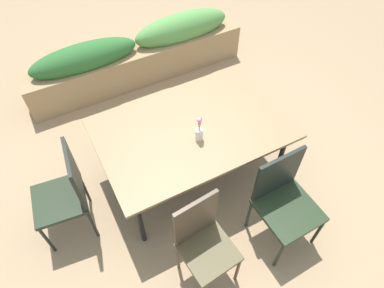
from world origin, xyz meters
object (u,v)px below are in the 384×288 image
(chair_near_right, at_px, (284,198))
(chair_end_left, at_px, (66,191))
(chair_near_left, at_px, (203,240))
(flower_vase, at_px, (199,130))
(planter_box, at_px, (138,56))
(dining_table, at_px, (192,130))

(chair_near_right, height_order, chair_end_left, chair_end_left)
(chair_near_left, xyz_separation_m, flower_vase, (0.39, 0.79, 0.30))
(chair_near_right, height_order, planter_box, chair_near_right)
(flower_vase, bearing_deg, chair_near_left, -116.44)
(flower_vase, bearing_deg, chair_end_left, 173.05)
(planter_box, bearing_deg, flower_vase, -94.04)
(chair_end_left, bearing_deg, dining_table, -83.15)
(chair_near_right, relative_size, planter_box, 0.33)
(chair_near_right, bearing_deg, chair_near_left, -0.55)
(dining_table, height_order, flower_vase, flower_vase)
(dining_table, bearing_deg, flower_vase, -94.26)
(chair_end_left, distance_m, flower_vase, 1.27)
(dining_table, distance_m, chair_near_right, 1.03)
(dining_table, distance_m, planter_box, 1.78)
(chair_end_left, distance_m, planter_box, 2.23)
(chair_near_right, relative_size, chair_end_left, 0.96)
(dining_table, relative_size, chair_near_left, 1.79)
(chair_near_left, xyz_separation_m, planter_box, (0.53, 2.70, -0.19))
(dining_table, xyz_separation_m, chair_near_left, (-0.41, -0.95, -0.13))
(chair_near_left, xyz_separation_m, chair_end_left, (-0.84, 0.94, 0.00))
(dining_table, bearing_deg, chair_near_right, -67.16)
(chair_near_right, height_order, flower_vase, flower_vase)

